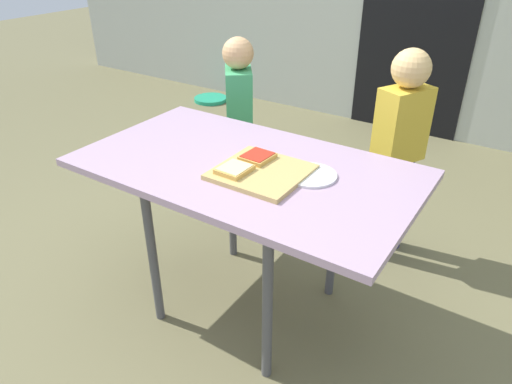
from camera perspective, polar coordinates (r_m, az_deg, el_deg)
The scene contains 10 objects.
ground_plane at distance 2.26m, azimuth -1.05°, elevation -13.40°, with size 16.00×16.00×0.00m, color #6D6746.
house_door at distance 4.06m, azimuth 19.21°, elevation 20.44°, with size 0.90×0.02×2.00m, color black.
dining_table at distance 1.87m, azimuth -1.23°, elevation 1.71°, with size 1.33×0.75×0.73m.
cutting_board at distance 1.77m, azimuth 0.66°, elevation 2.43°, with size 0.33×0.32×0.02m, color tan.
pizza_slice_near_left at distance 1.75m, azimuth -2.63°, elevation 2.78°, with size 0.11×0.12×0.02m.
pizza_slice_far_left at distance 1.84m, azimuth 0.18°, elevation 4.30°, with size 0.11×0.13×0.02m.
plate_white_right at distance 1.77m, azimuth 6.59°, elevation 2.06°, with size 0.20×0.20×0.01m, color white.
child_left at distance 2.67m, azimuth -2.05°, elevation 8.84°, with size 0.26×0.28×1.04m.
child_right at distance 2.38m, azimuth 16.94°, elevation 5.67°, with size 0.23×0.28×1.08m.
garden_hose_coil at distance 4.84m, azimuth -5.52°, elevation 11.14°, with size 0.33×0.33×0.04m, color #219E71.
Camera 1 is at (0.94, -1.36, 1.55)m, focal length 33.01 mm.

